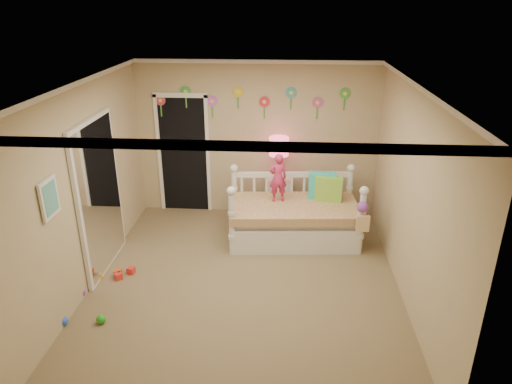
# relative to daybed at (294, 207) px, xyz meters

# --- Properties ---
(floor) EXTENTS (4.00, 4.50, 0.01)m
(floor) POSITION_rel_daybed_xyz_m (-0.64, -1.26, -0.53)
(floor) COLOR #7F684C
(floor) RESTS_ON ground
(ceiling) EXTENTS (4.00, 4.50, 0.01)m
(ceiling) POSITION_rel_daybed_xyz_m (-0.64, -1.26, 2.07)
(ceiling) COLOR white
(ceiling) RESTS_ON floor
(back_wall) EXTENTS (4.00, 0.01, 2.60)m
(back_wall) POSITION_rel_daybed_xyz_m (-0.64, 0.99, 0.77)
(back_wall) COLOR tan
(back_wall) RESTS_ON floor
(left_wall) EXTENTS (0.01, 4.50, 2.60)m
(left_wall) POSITION_rel_daybed_xyz_m (-2.64, -1.26, 0.77)
(left_wall) COLOR tan
(left_wall) RESTS_ON floor
(right_wall) EXTENTS (0.01, 4.50, 2.60)m
(right_wall) POSITION_rel_daybed_xyz_m (1.36, -1.26, 0.77)
(right_wall) COLOR tan
(right_wall) RESTS_ON floor
(crown_molding) EXTENTS (4.00, 4.50, 0.06)m
(crown_molding) POSITION_rel_daybed_xyz_m (-0.64, -1.26, 2.04)
(crown_molding) COLOR white
(crown_molding) RESTS_ON ceiling
(daybed) EXTENTS (2.04, 1.20, 1.07)m
(daybed) POSITION_rel_daybed_xyz_m (0.00, 0.00, 0.00)
(daybed) COLOR white
(daybed) RESTS_ON floor
(pillow_turquoise) EXTENTS (0.42, 0.17, 0.41)m
(pillow_turquoise) POSITION_rel_daybed_xyz_m (0.43, 0.26, 0.27)
(pillow_turquoise) COLOR #27C3B7
(pillow_turquoise) RESTS_ON daybed
(pillow_lime) EXTENTS (0.43, 0.21, 0.39)m
(pillow_lime) POSITION_rel_daybed_xyz_m (0.52, 0.17, 0.25)
(pillow_lime) COLOR #8AC93D
(pillow_lime) RESTS_ON daybed
(child) EXTENTS (0.32, 0.25, 0.76)m
(child) POSITION_rel_daybed_xyz_m (-0.26, 0.10, 0.44)
(child) COLOR #D32F64
(child) RESTS_ON daybed
(nightstand) EXTENTS (0.47, 0.38, 0.72)m
(nightstand) POSITION_rel_daybed_xyz_m (-0.26, 0.72, -0.17)
(nightstand) COLOR white
(nightstand) RESTS_ON floor
(table_lamp) EXTENTS (0.32, 0.32, 0.70)m
(table_lamp) POSITION_rel_daybed_xyz_m (-0.26, 0.72, 0.66)
(table_lamp) COLOR #E91F95
(table_lamp) RESTS_ON nightstand
(closet_doorway) EXTENTS (0.90, 0.04, 2.07)m
(closet_doorway) POSITION_rel_daybed_xyz_m (-1.89, 0.98, 0.50)
(closet_doorway) COLOR black
(closet_doorway) RESTS_ON back_wall
(flower_decals) EXTENTS (3.40, 0.02, 0.50)m
(flower_decals) POSITION_rel_daybed_xyz_m (-0.73, 0.98, 1.41)
(flower_decals) COLOR #B2668C
(flower_decals) RESTS_ON back_wall
(mirror_closet) EXTENTS (0.07, 1.30, 2.10)m
(mirror_closet) POSITION_rel_daybed_xyz_m (-2.60, -0.96, 0.52)
(mirror_closet) COLOR white
(mirror_closet) RESTS_ON left_wall
(wall_picture) EXTENTS (0.05, 0.34, 0.42)m
(wall_picture) POSITION_rel_daybed_xyz_m (-2.61, -2.16, 1.02)
(wall_picture) COLOR white
(wall_picture) RESTS_ON left_wall
(hanging_bag) EXTENTS (0.20, 0.16, 0.36)m
(hanging_bag) POSITION_rel_daybed_xyz_m (0.94, -0.53, 0.12)
(hanging_bag) COLOR beige
(hanging_bag) RESTS_ON daybed
(toy_scatter) EXTENTS (1.07, 1.45, 0.11)m
(toy_scatter) POSITION_rel_daybed_xyz_m (-2.39, -1.70, -0.48)
(toy_scatter) COLOR #996666
(toy_scatter) RESTS_ON floor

